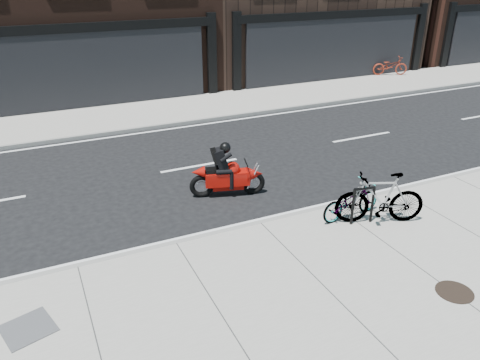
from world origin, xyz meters
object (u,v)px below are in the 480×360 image
bicycle_rear (380,198)px  manhole_cover (455,292)px  bicycle_far (390,66)px  bicycle_front (351,201)px  motorcycle (231,174)px  utility_grate (28,328)px  bike_rack (363,202)px

bicycle_rear → manhole_cover: bearing=13.9°
bicycle_far → manhole_cover: 18.48m
bicycle_front → bicycle_far: bearing=-49.3°
manhole_cover → bicycle_rear: bearing=81.1°
manhole_cover → motorcycle: bearing=109.6°
bicycle_front → bicycle_far: (11.28, 11.60, 0.05)m
bicycle_rear → utility_grate: size_ratio=2.67×
manhole_cover → utility_grate: size_ratio=0.88×
bicycle_front → bicycle_rear: 0.65m
bicycle_rear → motorcycle: size_ratio=1.05×
bicycle_front → motorcycle: motorcycle is taller
bicycle_far → motorcycle: bearing=146.9°
utility_grate → bicycle_rear: bearing=2.9°
bike_rack → manhole_cover: 2.76m
bicycle_rear → manhole_cover: size_ratio=3.04×
bike_rack → utility_grate: bearing=-176.0°
bicycle_far → bicycle_rear: bearing=160.1°
bicycle_front → bicycle_rear: bearing=-141.4°
bicycle_rear → manhole_cover: bicycle_rear is taller
manhole_cover → bike_rack: bearing=89.1°
bicycle_front → bicycle_rear: (0.43, -0.45, 0.18)m
bicycle_rear → utility_grate: 7.41m
bike_rack → motorcycle: bearing=125.7°
bicycle_far → bike_rack: bearing=158.9°
bike_rack → utility_grate: bike_rack is taller
bike_rack → utility_grate: 7.05m
bicycle_front → motorcycle: bearing=33.3°
bicycle_front → manhole_cover: size_ratio=2.42×
utility_grate → bicycle_far: bearing=34.3°
bicycle_front → bicycle_rear: size_ratio=0.80×
bike_rack → utility_grate: size_ratio=1.19×
bicycle_rear → manhole_cover: (-0.41, -2.60, -0.60)m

